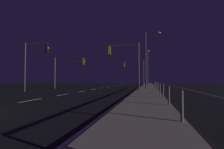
# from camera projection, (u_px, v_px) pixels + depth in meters

# --- Properties ---
(ground_plane) EXTENTS (112.00, 112.00, 0.00)m
(ground_plane) POSITION_uv_depth(u_px,v_px,m) (94.00, 89.00, 22.51)
(ground_plane) COLOR black
(ground_plane) RESTS_ON ground
(sidewalk_right) EXTENTS (2.55, 77.00, 0.14)m
(sidewalk_right) POSITION_uv_depth(u_px,v_px,m) (147.00, 90.00, 20.83)
(sidewalk_right) COLOR #9E937F
(sidewalk_right) RESTS_ON ground
(lane_markings_center) EXTENTS (0.14, 50.00, 0.01)m
(lane_markings_center) POSITION_uv_depth(u_px,v_px,m) (102.00, 88.00, 25.91)
(lane_markings_center) COLOR silver
(lane_markings_center) RESTS_ON ground
(lane_edge_line) EXTENTS (0.14, 53.00, 0.01)m
(lane_edge_line) POSITION_uv_depth(u_px,v_px,m) (138.00, 88.00, 26.04)
(lane_edge_line) COLOR silver
(lane_edge_line) RESTS_ON ground
(traffic_light_overhead_east) EXTENTS (3.61, 0.52, 5.35)m
(traffic_light_overhead_east) POSITION_uv_depth(u_px,v_px,m) (125.00, 57.00, 17.76)
(traffic_light_overhead_east) COLOR #38383D
(traffic_light_overhead_east) RESTS_ON sidewalk_right
(traffic_light_mid_right) EXTENTS (3.34, 0.43, 5.66)m
(traffic_light_mid_right) POSITION_uv_depth(u_px,v_px,m) (35.00, 57.00, 17.95)
(traffic_light_mid_right) COLOR #38383D
(traffic_light_mid_right) RESTS_ON ground
(traffic_light_mid_left) EXTENTS (4.52, 0.87, 5.33)m
(traffic_light_mid_left) POSITION_uv_depth(u_px,v_px,m) (134.00, 68.00, 33.70)
(traffic_light_mid_left) COLOR #4C4C51
(traffic_light_mid_left) RESTS_ON sidewalk_right
(traffic_light_near_right) EXTENTS (5.21, 0.60, 4.83)m
(traffic_light_near_right) POSITION_uv_depth(u_px,v_px,m) (68.00, 66.00, 23.85)
(traffic_light_near_right) COLOR #4C4C51
(traffic_light_near_right) RESTS_ON ground
(street_lamp_mid_block) EXTENTS (0.56, 1.78, 6.75)m
(street_lamp_mid_block) POSITION_uv_depth(u_px,v_px,m) (148.00, 65.00, 30.09)
(street_lamp_mid_block) COLOR #38383D
(street_lamp_mid_block) RESTS_ON sidewalk_right
(street_lamp_across_street) EXTENTS (2.10, 0.43, 7.67)m
(street_lamp_across_street) POSITION_uv_depth(u_px,v_px,m) (148.00, 55.00, 21.21)
(street_lamp_across_street) COLOR #2D3033
(street_lamp_across_street) RESTS_ON sidewalk_right
(barrier_fence) EXTENTS (0.09, 24.68, 0.98)m
(barrier_fence) POSITION_uv_depth(u_px,v_px,m) (160.00, 85.00, 13.59)
(barrier_fence) COLOR #59595E
(barrier_fence) RESTS_ON sidewalk_right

